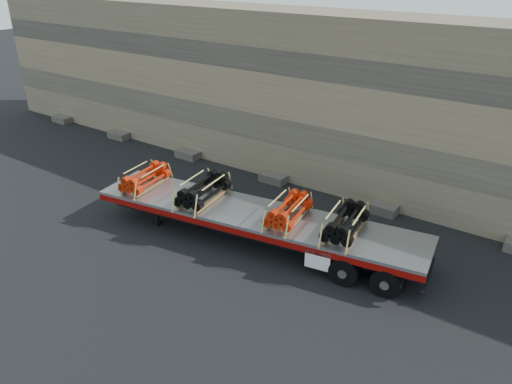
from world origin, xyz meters
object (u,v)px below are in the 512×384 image
trailer (254,227)px  bundle_front (145,178)px  bundle_midfront (203,191)px  bundle_midrear (288,211)px  bundle_rear (345,223)px

trailer → bundle_front: bundle_front is taller
bundle_midfront → trailer: bearing=-0.0°
bundle_front → bundle_midrear: bearing=0.0°
bundle_front → trailer: bearing=-0.0°
bundle_front → bundle_midrear: 5.79m
bundle_front → bundle_midfront: 2.55m
trailer → bundle_midfront: bearing=180.0°
bundle_midrear → bundle_rear: bundle_rear is taller
bundle_front → bundle_midfront: (2.52, 0.38, 0.04)m
bundle_midrear → bundle_rear: (1.89, 0.28, 0.01)m
bundle_midfront → bundle_midrear: bearing=0.0°
bundle_rear → bundle_front: bearing=180.0°
bundle_rear → bundle_midfront: bearing=180.0°
bundle_front → bundle_midrear: bundle_midrear is taller
bundle_midrear → bundle_rear: size_ratio=0.97×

